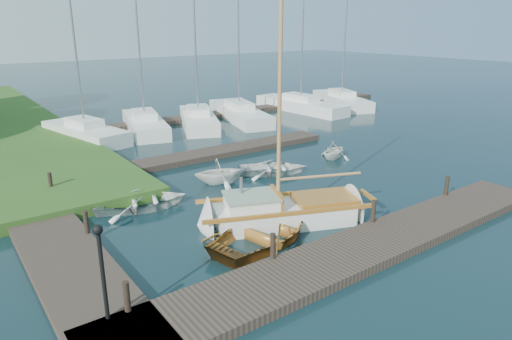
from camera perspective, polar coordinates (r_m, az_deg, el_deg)
ground at (r=19.35m, az=-0.00°, el=-3.38°), size 160.00×160.00×0.00m
near_dock at (r=15.26m, az=13.52°, el=-9.40°), size 18.00×2.20×0.30m
left_dock at (r=18.15m, az=-25.09°, el=-6.15°), size 2.20×18.00×0.30m
far_dock at (r=25.51m, az=-4.94°, el=2.20°), size 14.00×1.60×0.30m
pontoon at (r=37.51m, az=-1.98°, el=7.33°), size 30.00×1.60×0.30m
mooring_post_0 at (r=11.90m, az=-15.86°, el=-14.97°), size 0.16×0.16×0.80m
mooring_post_1 at (r=13.77m, az=2.12°, el=-9.45°), size 0.16×0.16×0.80m
mooring_post_2 at (r=16.67m, az=14.46°, el=-4.99°), size 0.16×0.16×0.80m
mooring_post_3 at (r=20.17m, az=22.74°, el=-1.81°), size 0.16×0.16×0.80m
mooring_post_4 at (r=16.31m, az=-20.47°, el=-6.12°), size 0.16×0.16×0.80m
mooring_post_5 at (r=20.90m, az=-24.31°, el=-1.35°), size 0.16×0.16×0.80m
lamp_post at (r=11.19m, az=-18.80°, el=-10.54°), size 0.24×0.24×2.44m
sailboat at (r=16.91m, az=3.94°, el=-5.40°), size 7.37×4.47×9.83m
dinghy at (r=15.39m, az=1.27°, el=-7.35°), size 5.06×4.13×0.92m
tender_a at (r=18.67m, az=-14.31°, el=-3.53°), size 4.23×3.52×0.75m
tender_b at (r=20.90m, az=-4.50°, el=0.02°), size 2.90×2.69×1.25m
tender_c at (r=22.28m, az=2.15°, el=0.45°), size 4.05×3.72×0.69m
tender_d at (r=25.04m, az=9.74°, el=2.64°), size 2.48×2.29×1.08m
marina_boat_0 at (r=30.50m, az=-20.58°, el=4.54°), size 3.72×7.40×10.19m
marina_boat_1 at (r=32.01m, az=-13.73°, el=5.75°), size 4.03×7.82×10.05m
marina_boat_2 at (r=32.85m, az=-7.23°, el=6.47°), size 5.00×7.69×12.51m
marina_boat_3 at (r=35.00m, az=-2.09°, el=7.29°), size 4.40×9.23×13.04m
marina_boat_5 at (r=38.60m, az=5.58°, el=8.19°), size 2.80×8.98×11.21m
marina_boat_6 at (r=41.61m, az=10.63°, el=8.67°), size 5.03×8.46×10.83m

